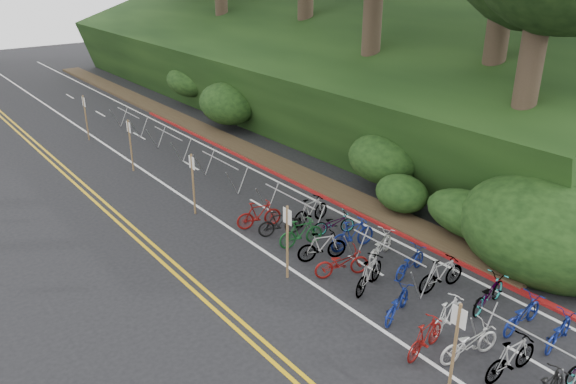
{
  "coord_description": "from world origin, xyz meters",
  "views": [
    {
      "loc": [
        -8.77,
        -7.2,
        9.53
      ],
      "look_at": [
        2.99,
        8.06,
        1.3
      ],
      "focal_mm": 35.0,
      "sensor_mm": 36.0,
      "label": 1
    }
  ],
  "objects": [
    {
      "name": "ground",
      "position": [
        0.0,
        0.0,
        0.0
      ],
      "size": [
        120.0,
        120.0,
        0.0
      ],
      "primitive_type": "plane",
      "color": "black",
      "rests_on": "ground"
    },
    {
      "name": "road_markings",
      "position": [
        0.63,
        10.1,
        0.0
      ],
      "size": [
        7.47,
        80.0,
        0.01
      ],
      "color": "gold",
      "rests_on": "ground"
    },
    {
      "name": "red_curb",
      "position": [
        5.7,
        12.0,
        0.05
      ],
      "size": [
        0.25,
        28.0,
        0.1
      ],
      "primitive_type": "cube",
      "color": "maroon",
      "rests_on": "ground"
    },
    {
      "name": "embankment",
      "position": [
        12.96,
        19.04,
        2.57
      ],
      "size": [
        14.3,
        48.14,
        9.11
      ],
      "color": "black",
      "rests_on": "ground"
    },
    {
      "name": "bike_rack_front",
      "position": [
        2.45,
        -2.0,
        0.86
      ],
      "size": [
        1.17,
        2.55,
        1.22
      ],
      "color": "gray",
      "rests_on": "ground"
    },
    {
      "name": "bike_racks_rest",
      "position": [
        3.0,
        13.0,
        0.85
      ],
      "size": [
        1.14,
        23.0,
        1.17
      ],
      "color": "gray",
      "rests_on": "ground"
    },
    {
      "name": "signpost_near",
      "position": [
        0.67,
        -1.24,
        1.34
      ],
      "size": [
        0.08,
        0.4,
        2.34
      ],
      "color": "brown",
      "rests_on": "ground"
    },
    {
      "name": "signposts_rest",
      "position": [
        0.6,
        14.0,
        1.43
      ],
      "size": [
        0.08,
        18.4,
        2.5
      ],
      "color": "brown",
      "rests_on": "ground"
    },
    {
      "name": "bike_front",
      "position": [
        1.16,
        -0.06,
        0.49
      ],
      "size": [
        0.71,
        1.69,
        0.98
      ],
      "primitive_type": "imported",
      "rotation": [
        0.0,
        0.0,
        1.73
      ],
      "color": "maroon",
      "rests_on": "ground"
    },
    {
      "name": "bike_valet",
      "position": [
        2.93,
        2.43,
        0.49
      ],
      "size": [
        3.46,
        13.27,
        1.1
      ],
      "color": "black",
      "rests_on": "ground"
    }
  ]
}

